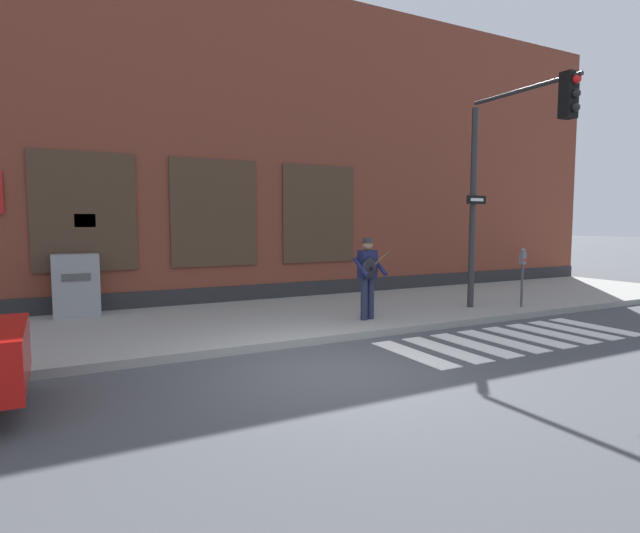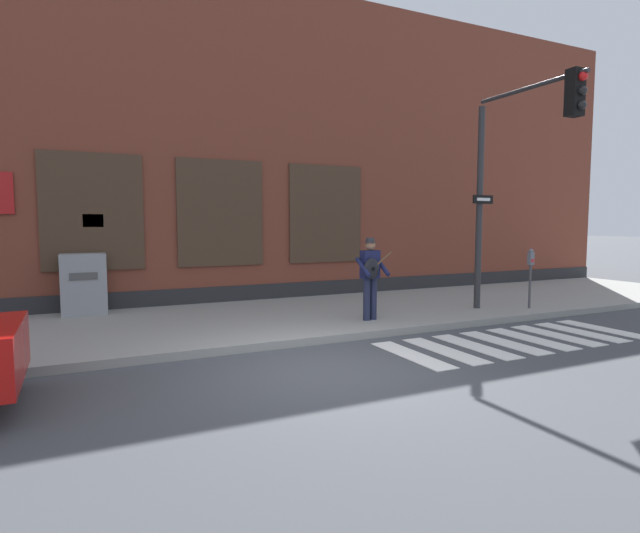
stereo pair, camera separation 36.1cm
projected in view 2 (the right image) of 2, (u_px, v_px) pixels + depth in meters
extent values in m
plane|color=#424449|center=(328.00, 371.00, 7.37)|extent=(160.00, 160.00, 0.00)
cube|color=gray|center=(249.00, 320.00, 10.87)|extent=(28.00, 4.74, 0.15)
cube|color=brown|center=(203.00, 152.00, 14.45)|extent=(28.00, 4.00, 8.47)
cube|color=#28282B|center=(222.00, 297.00, 12.97)|extent=(28.00, 0.04, 0.55)
cube|color=#473323|center=(93.00, 212.00, 11.50)|extent=(2.21, 0.06, 2.72)
cube|color=black|center=(93.00, 212.00, 11.49)|extent=(2.09, 0.03, 2.60)
cube|color=#473323|center=(221.00, 213.00, 12.77)|extent=(2.21, 0.06, 2.72)
cube|color=black|center=(221.00, 213.00, 12.76)|extent=(2.09, 0.03, 2.60)
cube|color=#473323|center=(326.00, 214.00, 14.04)|extent=(2.21, 0.06, 2.72)
cube|color=black|center=(326.00, 214.00, 14.04)|extent=(2.09, 0.03, 2.60)
cube|color=yellow|center=(93.00, 221.00, 11.50)|extent=(0.44, 0.02, 0.30)
cube|color=silver|center=(411.00, 355.00, 8.27)|extent=(0.42, 1.90, 0.01)
cube|color=silver|center=(444.00, 350.00, 8.56)|extent=(0.42, 1.90, 0.01)
cube|color=silver|center=(475.00, 346.00, 8.85)|extent=(0.42, 1.90, 0.01)
cube|color=silver|center=(503.00, 342.00, 9.14)|extent=(0.42, 1.90, 0.01)
cube|color=silver|center=(530.00, 339.00, 9.43)|extent=(0.42, 1.90, 0.01)
cube|color=silver|center=(556.00, 335.00, 9.72)|extent=(0.42, 1.90, 0.01)
cube|color=silver|center=(580.00, 332.00, 10.01)|extent=(0.42, 1.90, 0.01)
cube|color=silver|center=(602.00, 329.00, 10.30)|extent=(0.42, 1.90, 0.01)
cube|color=silver|center=(23.00, 336.00, 6.42)|extent=(0.06, 0.24, 0.12)
cube|color=silver|center=(13.00, 357.00, 5.40)|extent=(0.06, 0.24, 0.12)
cylinder|color=#1E233D|center=(373.00, 299.00, 10.58)|extent=(0.15, 0.15, 0.88)
cylinder|color=#1E233D|center=(367.00, 300.00, 10.48)|extent=(0.15, 0.15, 0.88)
cube|color=#191E47|center=(370.00, 264.00, 10.47)|extent=(0.39, 0.24, 0.59)
sphere|color=#9E7051|center=(370.00, 245.00, 10.44)|extent=(0.22, 0.22, 0.22)
cylinder|color=#333338|center=(370.00, 242.00, 10.43)|extent=(0.28, 0.28, 0.02)
cylinder|color=#333338|center=(370.00, 240.00, 10.43)|extent=(0.18, 0.18, 0.09)
cylinder|color=#191E47|center=(382.00, 266.00, 10.50)|extent=(0.11, 0.51, 0.39)
cylinder|color=#191E47|center=(363.00, 267.00, 10.28)|extent=(0.11, 0.51, 0.39)
ellipsoid|color=black|center=(372.00, 269.00, 10.28)|extent=(0.36, 0.14, 0.44)
cylinder|color=black|center=(373.00, 269.00, 10.23)|extent=(0.09, 0.01, 0.09)
cylinder|color=brown|center=(383.00, 260.00, 10.37)|extent=(0.47, 0.06, 0.34)
cylinder|color=#2D2D30|center=(479.00, 209.00, 11.84)|extent=(0.15, 0.15, 4.76)
cylinder|color=#2D2D30|center=(529.00, 88.00, 10.41)|extent=(0.10, 2.72, 0.09)
cube|color=black|center=(575.00, 93.00, 9.46)|extent=(0.30, 0.24, 0.88)
sphere|color=red|center=(583.00, 76.00, 9.30)|extent=(0.17, 0.17, 0.17)
sphere|color=black|center=(583.00, 91.00, 9.32)|extent=(0.17, 0.17, 0.17)
sphere|color=black|center=(582.00, 105.00, 9.34)|extent=(0.17, 0.17, 0.17)
cube|color=black|center=(483.00, 199.00, 11.73)|extent=(0.60, 0.03, 0.20)
cube|color=white|center=(484.00, 199.00, 11.71)|extent=(0.40, 0.01, 0.07)
cylinder|color=#47474C|center=(530.00, 287.00, 11.96)|extent=(0.06, 0.06, 1.05)
cube|color=slate|center=(531.00, 259.00, 11.90)|extent=(0.13, 0.10, 0.30)
sphere|color=slate|center=(531.00, 251.00, 11.88)|extent=(0.11, 0.11, 0.11)
cube|color=red|center=(533.00, 261.00, 11.85)|extent=(0.09, 0.01, 0.07)
cube|color=gray|center=(84.00, 284.00, 11.16)|extent=(0.94, 0.61, 1.36)
cube|color=#4C4C4C|center=(84.00, 276.00, 10.86)|extent=(0.56, 0.02, 0.16)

